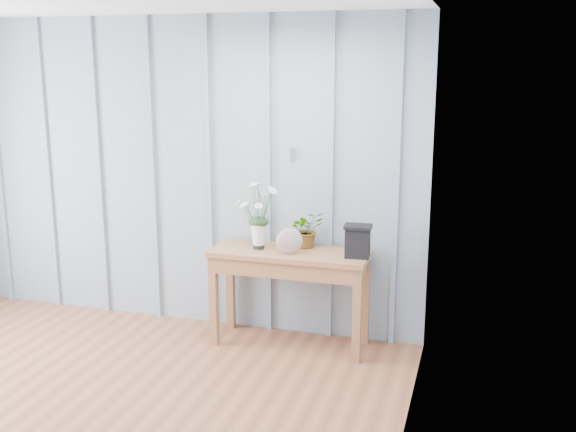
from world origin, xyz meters
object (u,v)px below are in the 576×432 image
(felt_disc_vessel, at_px, (289,241))
(daisy_vase, at_px, (258,205))
(carved_box, at_px, (358,241))
(sideboard, at_px, (290,265))

(felt_disc_vessel, bearing_deg, daisy_vase, 137.81)
(daisy_vase, bearing_deg, carved_box, -1.15)
(daisy_vase, height_order, carved_box, daisy_vase)
(felt_disc_vessel, height_order, carved_box, carved_box)
(felt_disc_vessel, xyz_separation_m, carved_box, (0.50, 0.07, 0.02))
(sideboard, xyz_separation_m, carved_box, (0.52, -0.02, 0.24))
(sideboard, relative_size, daisy_vase, 2.20)
(sideboard, distance_m, carved_box, 0.57)
(sideboard, relative_size, carved_box, 4.99)
(sideboard, height_order, carved_box, carved_box)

